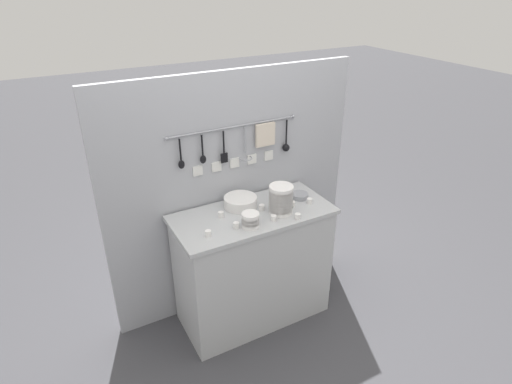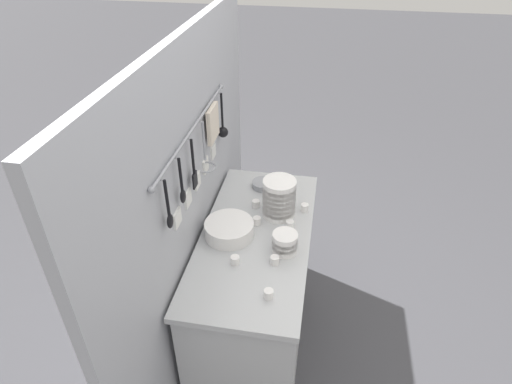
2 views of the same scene
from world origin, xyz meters
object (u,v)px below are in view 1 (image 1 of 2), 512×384
object	(u,v)px
cup_centre	(292,204)
cup_back_right	(298,216)
bowl_stack_nested_right	(281,199)
cup_back_left	(277,201)
steel_mixing_bowl	(300,196)
cup_by_caddy	(221,215)
cup_front_left	(208,233)
bowl_stack_tall_left	(250,220)
cup_beside_plates	(310,201)
cup_mid_row	(274,218)
cup_front_right	(236,225)
cup_edge_far	(262,207)
plate_stack	(240,202)

from	to	relation	value
cup_centre	cup_back_right	distance (m)	0.18
bowl_stack_nested_right	cup_back_left	xyz separation A→B (m)	(0.04, 0.12, -0.08)
steel_mixing_bowl	cup_back_right	xyz separation A→B (m)	(-0.18, -0.24, 0.00)
cup_by_caddy	cup_front_left	world-z (taller)	same
bowl_stack_tall_left	cup_centre	bearing A→B (deg)	14.24
bowl_stack_nested_right	cup_front_left	xyz separation A→B (m)	(-0.55, -0.03, -0.08)
cup_by_caddy	cup_beside_plates	world-z (taller)	same
cup_by_caddy	cup_centre	bearing A→B (deg)	-11.85
cup_beside_plates	cup_mid_row	size ratio (longest dim) A/B	1.00
cup_front_right	cup_edge_far	xyz separation A→B (m)	(0.26, 0.12, 0.00)
cup_centre	plate_stack	bearing A→B (deg)	151.63
steel_mixing_bowl	cup_centre	bearing A→B (deg)	-145.48
cup_back_left	cup_edge_far	bearing A→B (deg)	-167.95
bowl_stack_nested_right	bowl_stack_tall_left	size ratio (longest dim) A/B	1.77
cup_by_caddy	cup_back_left	size ratio (longest dim) A/B	1.00
plate_stack	cup_centre	distance (m)	0.37
cup_by_caddy	cup_edge_far	world-z (taller)	same
cup_back_right	cup_front_left	distance (m)	0.62
cup_centre	cup_back_left	size ratio (longest dim) A/B	1.00
cup_by_caddy	cup_back_right	bearing A→B (deg)	-31.40
cup_edge_far	cup_back_right	bearing A→B (deg)	-55.99
bowl_stack_nested_right	cup_mid_row	world-z (taller)	bowl_stack_nested_right
bowl_stack_tall_left	cup_mid_row	bearing A→B (deg)	-1.90
plate_stack	cup_mid_row	size ratio (longest dim) A/B	5.94
cup_front_left	cup_beside_plates	bearing A→B (deg)	3.12
steel_mixing_bowl	plate_stack	bearing A→B (deg)	168.06
cup_back_left	cup_by_caddy	bearing A→B (deg)	177.79
bowl_stack_tall_left	steel_mixing_bowl	world-z (taller)	bowl_stack_tall_left
plate_stack	cup_front_left	bearing A→B (deg)	-145.38
plate_stack	cup_mid_row	world-z (taller)	plate_stack
cup_centre	bowl_stack_tall_left	bearing A→B (deg)	-165.76
bowl_stack_nested_right	cup_by_caddy	size ratio (longest dim) A/B	5.16
cup_back_right	cup_mid_row	size ratio (longest dim) A/B	1.00
cup_front_right	cup_back_right	distance (m)	0.42
cup_back_left	cup_beside_plates	bearing A→B (deg)	-28.88
bowl_stack_tall_left	steel_mixing_bowl	bearing A→B (deg)	19.54
bowl_stack_nested_right	cup_front_right	world-z (taller)	bowl_stack_nested_right
cup_edge_far	cup_back_left	distance (m)	0.14
cup_front_right	cup_back_right	size ratio (longest dim) A/B	1.00
steel_mixing_bowl	cup_beside_plates	xyz separation A→B (m)	(0.01, -0.11, 0.00)
plate_stack	steel_mixing_bowl	world-z (taller)	plate_stack
cup_front_right	cup_front_left	bearing A→B (deg)	-179.21
bowl_stack_nested_right	cup_edge_far	size ratio (longest dim) A/B	5.16
cup_back_right	cup_beside_plates	xyz separation A→B (m)	(0.20, 0.14, 0.00)
cup_front_right	cup_back_left	size ratio (longest dim) A/B	1.00
bowl_stack_nested_right	cup_centre	distance (m)	0.15
cup_beside_plates	bowl_stack_nested_right	bearing A→B (deg)	-177.43
plate_stack	cup_back_left	distance (m)	0.26
steel_mixing_bowl	cup_edge_far	world-z (taller)	cup_edge_far
cup_by_caddy	cup_front_right	distance (m)	0.17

